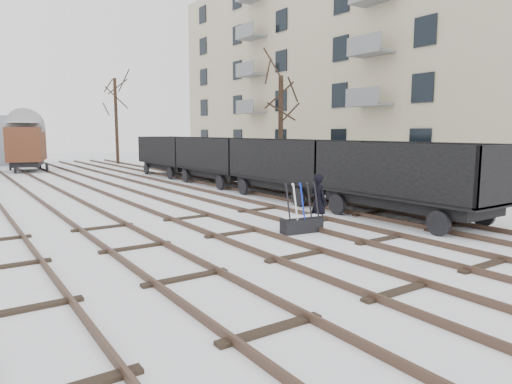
# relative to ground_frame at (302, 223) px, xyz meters

# --- Properties ---
(ground) EXTENTS (120.00, 120.00, 0.00)m
(ground) POSITION_rel_ground_frame_xyz_m (-1.80, -2.02, -0.28)
(ground) COLOR white
(ground) RESTS_ON ground
(tracks) EXTENTS (13.90, 52.00, 0.16)m
(tracks) POSITION_rel_ground_frame_xyz_m (-1.80, 11.65, -0.21)
(tracks) COLOR black
(tracks) RESTS_ON ground
(apartment_block) EXTENTS (10.12, 45.00, 16.10)m
(apartment_block) POSITION_rel_ground_frame_xyz_m (18.15, 11.98, 7.76)
(apartment_block) COLOR #C4B696
(apartment_block) RESTS_ON ground
(ground_frame) EXTENTS (1.34, 0.58, 1.49)m
(ground_frame) POSITION_rel_ground_frame_xyz_m (0.00, 0.00, 0.00)
(ground_frame) COLOR black
(ground_frame) RESTS_ON ground
(worker) EXTENTS (0.43, 0.64, 1.75)m
(worker) POSITION_rel_ground_frame_xyz_m (0.75, 0.10, 0.59)
(worker) COLOR black
(worker) RESTS_ON ground
(freight_wagon_a) EXTENTS (2.61, 6.52, 2.66)m
(freight_wagon_a) POSITION_rel_ground_frame_xyz_m (4.20, -0.49, 0.73)
(freight_wagon_a) COLOR black
(freight_wagon_a) RESTS_ON ground
(freight_wagon_b) EXTENTS (2.61, 6.52, 2.66)m
(freight_wagon_b) POSITION_rel_ground_frame_xyz_m (4.20, 5.91, 0.73)
(freight_wagon_b) COLOR black
(freight_wagon_b) RESTS_ON ground
(freight_wagon_c) EXTENTS (2.61, 6.52, 2.66)m
(freight_wagon_c) POSITION_rel_ground_frame_xyz_m (4.20, 12.31, 0.73)
(freight_wagon_c) COLOR black
(freight_wagon_c) RESTS_ON ground
(freight_wagon_d) EXTENTS (2.61, 6.52, 2.66)m
(freight_wagon_d) POSITION_rel_ground_frame_xyz_m (4.20, 18.71, 0.73)
(freight_wagon_d) COLOR black
(freight_wagon_d) RESTS_ON ground
(box_van_wagon) EXTENTS (3.68, 5.32, 3.70)m
(box_van_wagon) POSITION_rel_ground_frame_xyz_m (-3.59, 28.28, 1.87)
(box_van_wagon) COLOR black
(box_van_wagon) RESTS_ON ground
(tree_near) EXTENTS (0.30, 0.30, 6.37)m
(tree_near) POSITION_rel_ground_frame_xyz_m (8.33, 12.04, 2.90)
(tree_near) COLOR black
(tree_near) RESTS_ON ground
(tree_far_right) EXTENTS (0.30, 0.30, 7.92)m
(tree_far_right) POSITION_rel_ground_frame_xyz_m (4.70, 32.67, 3.68)
(tree_far_right) COLOR black
(tree_far_right) RESTS_ON ground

